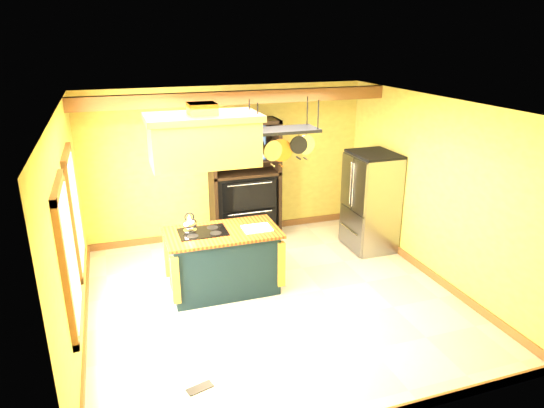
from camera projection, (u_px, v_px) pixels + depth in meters
floor at (273, 298)px, 6.83m from camera, size 5.00×5.00×0.00m
ceiling at (274, 105)px, 5.92m from camera, size 5.00×5.00×0.00m
wall_back at (228, 163)px, 8.60m from camera, size 5.00×0.02×2.70m
wall_front at (368, 303)px, 4.14m from camera, size 5.00×0.02×2.70m
wall_left at (70, 232)px, 5.62m from camera, size 0.02×5.00×2.70m
wall_right at (434, 190)px, 7.13m from camera, size 0.02×5.00×2.70m
ceiling_beam at (238, 98)px, 7.48m from camera, size 5.00×0.15×0.20m
window_near at (69, 257)px, 4.90m from camera, size 0.06×1.06×1.56m
window_far at (75, 211)px, 6.14m from camera, size 0.06×1.06×1.56m
kitchen_island at (223, 260)px, 6.91m from camera, size 1.60×0.89×1.11m
range_hood at (204, 138)px, 6.25m from camera, size 1.46×0.82×0.80m
pot_rack at (283, 137)px, 6.62m from camera, size 1.01×0.47×0.87m
refrigerator at (370, 204)px, 8.21m from camera, size 0.71×0.84×1.64m
hutch at (245, 193)px, 8.64m from camera, size 1.21×0.55×2.14m
floor_register at (200, 388)px, 5.10m from camera, size 0.30×0.19×0.01m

